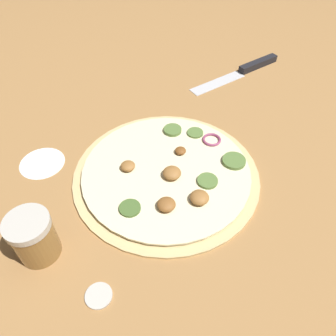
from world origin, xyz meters
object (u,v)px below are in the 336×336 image
knife (251,68)px  loose_cap (101,295)px  spice_jar (36,237)px  pizza (169,173)px

knife → loose_cap: bearing=28.0°
spice_jar → loose_cap: bearing=-35.8°
spice_jar → loose_cap: size_ratio=2.07×
pizza → spice_jar: bearing=-141.4°
knife → loose_cap: knife is taller
pizza → loose_cap: pizza is taller
pizza → knife: (0.22, 0.38, -0.00)m
pizza → loose_cap: size_ratio=8.97×
pizza → knife: 0.44m
knife → spice_jar: (-0.42, -0.54, 0.03)m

